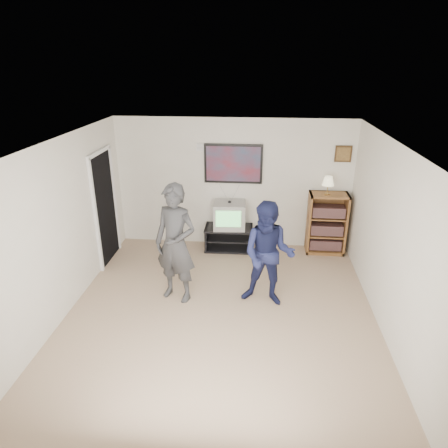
% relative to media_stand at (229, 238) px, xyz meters
% --- Properties ---
extents(room_shell, '(4.51, 5.00, 2.51)m').
position_rel_media_stand_xyz_m(room_shell, '(0.06, -1.88, 1.02)').
color(room_shell, '#96795F').
rests_on(room_shell, ground).
extents(media_stand, '(0.93, 0.53, 0.46)m').
position_rel_media_stand_xyz_m(media_stand, '(0.00, 0.00, 0.00)').
color(media_stand, black).
rests_on(media_stand, room_shell).
extents(crt_television, '(0.63, 0.54, 0.50)m').
position_rel_media_stand_xyz_m(crt_television, '(0.01, 0.00, 0.48)').
color(crt_television, '#9C9C97').
rests_on(crt_television, media_stand).
extents(bookshelf, '(0.72, 0.41, 1.18)m').
position_rel_media_stand_xyz_m(bookshelf, '(1.86, 0.05, 0.36)').
color(bookshelf, brown).
rests_on(bookshelf, room_shell).
extents(table_lamp, '(0.21, 0.21, 0.34)m').
position_rel_media_stand_xyz_m(table_lamp, '(1.80, 0.02, 1.12)').
color(table_lamp, '#F7EEBB').
rests_on(table_lamp, bookshelf).
extents(person_tall, '(0.79, 0.64, 1.85)m').
position_rel_media_stand_xyz_m(person_tall, '(-0.65, -1.80, 0.69)').
color(person_tall, '#303032').
rests_on(person_tall, room_shell).
extents(person_short, '(0.89, 0.75, 1.63)m').
position_rel_media_stand_xyz_m(person_short, '(0.73, -1.81, 0.58)').
color(person_short, '#181C42').
rests_on(person_short, room_shell).
extents(controller_left, '(0.05, 0.11, 0.03)m').
position_rel_media_stand_xyz_m(controller_left, '(-0.69, -1.57, 0.99)').
color(controller_left, white).
rests_on(controller_left, person_tall).
extents(controller_right, '(0.07, 0.12, 0.03)m').
position_rel_media_stand_xyz_m(controller_right, '(0.70, -1.58, 0.87)').
color(controller_right, white).
rests_on(controller_right, person_short).
extents(poster, '(1.10, 0.03, 0.75)m').
position_rel_media_stand_xyz_m(poster, '(0.06, 0.25, 1.42)').
color(poster, black).
rests_on(poster, room_shell).
extents(air_vent, '(0.28, 0.02, 0.14)m').
position_rel_media_stand_xyz_m(air_vent, '(-0.49, 0.25, 1.72)').
color(air_vent, white).
rests_on(air_vent, room_shell).
extents(small_picture, '(0.30, 0.03, 0.30)m').
position_rel_media_stand_xyz_m(small_picture, '(2.06, 0.25, 1.65)').
color(small_picture, '#3F2514').
rests_on(small_picture, room_shell).
extents(doorway, '(0.03, 0.85, 2.00)m').
position_rel_media_stand_xyz_m(doorway, '(-2.18, -0.63, 0.77)').
color(doorway, black).
rests_on(doorway, room_shell).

